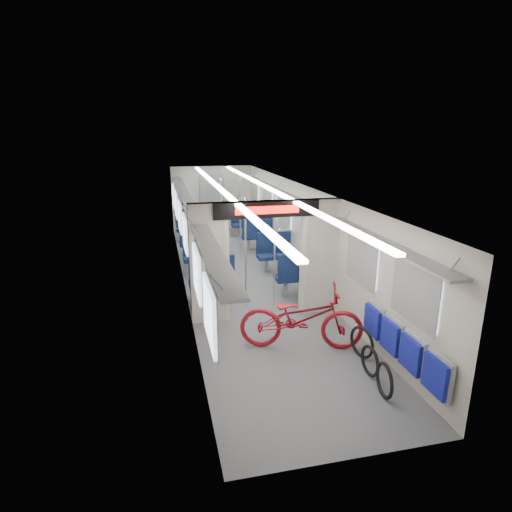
{
  "coord_description": "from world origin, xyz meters",
  "views": [
    {
      "loc": [
        -1.94,
        -9.62,
        3.57
      ],
      "look_at": [
        -0.07,
        -1.5,
        1.09
      ],
      "focal_mm": 30.0,
      "sensor_mm": 36.0,
      "label": 1
    }
  ],
  "objects_px": {
    "bike_hoop_a": "(384,382)",
    "bike_hoop_b": "(370,362)",
    "bicycle": "(301,318)",
    "flip_bench": "(402,345)",
    "bike_hoop_c": "(362,344)",
    "seat_bay_far_left": "(193,230)",
    "stanchion_far_left": "(222,221)",
    "stanchion_far_right": "(240,220)",
    "stanchion_near_right": "(275,253)",
    "seat_bay_near_right": "(285,260)",
    "stanchion_near_left": "(246,255)",
    "seat_bay_near_left": "(206,262)",
    "seat_bay_far_right": "(250,226)"
  },
  "relations": [
    {
      "from": "flip_bench",
      "to": "seat_bay_far_left",
      "type": "relative_size",
      "value": 0.92
    },
    {
      "from": "seat_bay_near_left",
      "to": "seat_bay_near_right",
      "type": "bearing_deg",
      "value": -5.0
    },
    {
      "from": "seat_bay_near_left",
      "to": "stanchion_far_left",
      "type": "bearing_deg",
      "value": 70.57
    },
    {
      "from": "seat_bay_far_left",
      "to": "stanchion_far_left",
      "type": "bearing_deg",
      "value": -66.54
    },
    {
      "from": "bike_hoop_b",
      "to": "stanchion_far_left",
      "type": "xyz_separation_m",
      "value": [
        -1.26,
        6.32,
        0.93
      ]
    },
    {
      "from": "stanchion_near_right",
      "to": "seat_bay_near_left",
      "type": "bearing_deg",
      "value": 129.28
    },
    {
      "from": "bicycle",
      "to": "bike_hoop_a",
      "type": "bearing_deg",
      "value": -140.82
    },
    {
      "from": "bike_hoop_a",
      "to": "bike_hoop_b",
      "type": "xyz_separation_m",
      "value": [
        0.06,
        0.53,
        -0.01
      ]
    },
    {
      "from": "flip_bench",
      "to": "bike_hoop_c",
      "type": "distance_m",
      "value": 0.85
    },
    {
      "from": "seat_bay_near_left",
      "to": "stanchion_far_left",
      "type": "height_order",
      "value": "stanchion_far_left"
    },
    {
      "from": "flip_bench",
      "to": "seat_bay_near_right",
      "type": "distance_m",
      "value": 4.51
    },
    {
      "from": "seat_bay_far_right",
      "to": "stanchion_near_right",
      "type": "distance_m",
      "value": 5.32
    },
    {
      "from": "bike_hoop_a",
      "to": "seat_bay_far_right",
      "type": "xyz_separation_m",
      "value": [
        0.0,
        8.7,
        0.32
      ]
    },
    {
      "from": "seat_bay_far_left",
      "to": "seat_bay_far_right",
      "type": "xyz_separation_m",
      "value": [
        1.87,
        0.3,
        -0.02
      ]
    },
    {
      "from": "bike_hoop_b",
      "to": "seat_bay_far_right",
      "type": "xyz_separation_m",
      "value": [
        -0.06,
        8.16,
        0.33
      ]
    },
    {
      "from": "bike_hoop_b",
      "to": "stanchion_near_right",
      "type": "distance_m",
      "value": 3.14
    },
    {
      "from": "stanchion_near_left",
      "to": "stanchion_near_right",
      "type": "bearing_deg",
      "value": -0.59
    },
    {
      "from": "flip_bench",
      "to": "stanchion_near_right",
      "type": "bearing_deg",
      "value": 108.49
    },
    {
      "from": "seat_bay_far_left",
      "to": "stanchion_far_right",
      "type": "xyz_separation_m",
      "value": [
        1.19,
        -1.53,
        0.57
      ]
    },
    {
      "from": "bicycle",
      "to": "bike_hoop_b",
      "type": "height_order",
      "value": "bicycle"
    },
    {
      "from": "seat_bay_far_left",
      "to": "stanchion_near_left",
      "type": "distance_m",
      "value": 5.01
    },
    {
      "from": "seat_bay_near_left",
      "to": "seat_bay_near_right",
      "type": "height_order",
      "value": "seat_bay_near_left"
    },
    {
      "from": "seat_bay_near_right",
      "to": "stanchion_near_left",
      "type": "distance_m",
      "value": 1.92
    },
    {
      "from": "bike_hoop_b",
      "to": "bicycle",
      "type": "bearing_deg",
      "value": 124.42
    },
    {
      "from": "seat_bay_near_left",
      "to": "stanchion_near_left",
      "type": "relative_size",
      "value": 1.0
    },
    {
      "from": "bike_hoop_a",
      "to": "seat_bay_far_left",
      "type": "xyz_separation_m",
      "value": [
        -1.87,
        8.39,
        0.34
      ]
    },
    {
      "from": "bike_hoop_b",
      "to": "stanchion_far_left",
      "type": "relative_size",
      "value": 0.21
    },
    {
      "from": "seat_bay_far_right",
      "to": "stanchion_far_left",
      "type": "distance_m",
      "value": 2.28
    },
    {
      "from": "bike_hoop_c",
      "to": "stanchion_near_right",
      "type": "bearing_deg",
      "value": 108.76
    },
    {
      "from": "bicycle",
      "to": "bike_hoop_c",
      "type": "xyz_separation_m",
      "value": [
        0.85,
        -0.54,
        -0.3
      ]
    },
    {
      "from": "bike_hoop_b",
      "to": "seat_bay_far_left",
      "type": "distance_m",
      "value": 8.1
    },
    {
      "from": "seat_bay_far_right",
      "to": "bike_hoop_a",
      "type": "bearing_deg",
      "value": -90.0
    },
    {
      "from": "bike_hoop_a",
      "to": "bike_hoop_b",
      "type": "distance_m",
      "value": 0.54
    },
    {
      "from": "bike_hoop_a",
      "to": "stanchion_near_left",
      "type": "bearing_deg",
      "value": 109.58
    },
    {
      "from": "flip_bench",
      "to": "bike_hoop_a",
      "type": "bearing_deg",
      "value": -143.42
    },
    {
      "from": "bike_hoop_b",
      "to": "stanchion_far_right",
      "type": "relative_size",
      "value": 0.21
    },
    {
      "from": "stanchion_near_left",
      "to": "stanchion_near_right",
      "type": "distance_m",
      "value": 0.6
    },
    {
      "from": "bike_hoop_c",
      "to": "bike_hoop_a",
      "type": "bearing_deg",
      "value": -99.85
    },
    {
      "from": "seat_bay_far_left",
      "to": "seat_bay_far_right",
      "type": "distance_m",
      "value": 1.89
    },
    {
      "from": "bike_hoop_c",
      "to": "stanchion_far_left",
      "type": "xyz_separation_m",
      "value": [
        -1.39,
        5.8,
        0.9
      ]
    },
    {
      "from": "seat_bay_far_right",
      "to": "stanchion_near_right",
      "type": "height_order",
      "value": "stanchion_near_right"
    },
    {
      "from": "seat_bay_far_left",
      "to": "stanchion_near_right",
      "type": "bearing_deg",
      "value": -75.93
    },
    {
      "from": "seat_bay_near_left",
      "to": "stanchion_far_right",
      "type": "height_order",
      "value": "stanchion_far_right"
    },
    {
      "from": "bicycle",
      "to": "seat_bay_far_right",
      "type": "distance_m",
      "value": 7.13
    },
    {
      "from": "bicycle",
      "to": "bike_hoop_c",
      "type": "distance_m",
      "value": 1.05
    },
    {
      "from": "flip_bench",
      "to": "bike_hoop_c",
      "type": "bearing_deg",
      "value": 107.62
    },
    {
      "from": "stanchion_near_left",
      "to": "stanchion_far_right",
      "type": "relative_size",
      "value": 1.0
    },
    {
      "from": "flip_bench",
      "to": "bicycle",
      "type": "bearing_deg",
      "value": 130.22
    },
    {
      "from": "seat_bay_near_right",
      "to": "stanchion_near_right",
      "type": "relative_size",
      "value": 0.93
    },
    {
      "from": "seat_bay_near_right",
      "to": "stanchion_near_left",
      "type": "xyz_separation_m",
      "value": [
        -1.23,
        -1.35,
        0.6
      ]
    }
  ]
}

